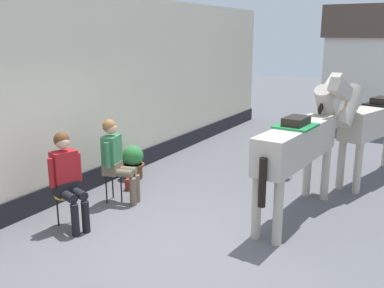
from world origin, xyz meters
The scene contains 9 objects.
ground_plane centered at (0.00, 3.00, 0.00)m, with size 40.00×40.00×0.00m, color #56565B.
pub_facade_wall centered at (-2.55, 1.50, 1.54)m, with size 0.34×14.00×3.40m.
seated_visitor_near centered at (-1.56, -0.30, 0.78)m, with size 0.61×0.48×1.39m.
seated_visitor_far centered at (-1.60, 0.79, 0.78)m, with size 0.61×0.48×1.39m.
saddled_horse_near centered at (1.13, 1.77, 1.16)m, with size 0.62×3.00×2.06m.
saddled_horse_far centered at (1.86, 4.02, 1.16)m, with size 1.11×2.91×2.06m.
flower_planter_far centered at (-2.11, 1.90, 0.33)m, with size 0.43×0.43×0.64m.
spare_stool_white centered at (0.43, 3.39, 0.40)m, with size 0.32×0.32×0.46m.
satchel_bag centered at (-1.80, 1.40, 0.10)m, with size 0.28×0.12×0.20m, color maroon.
Camera 1 is at (2.81, -4.37, 2.71)m, focal length 40.10 mm.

